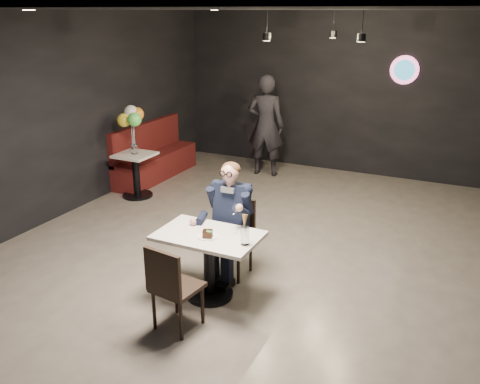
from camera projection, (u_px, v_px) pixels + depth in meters
The scene contains 17 objects.
floor at pixel (260, 272), 6.17m from camera, with size 9.00×9.00×0.00m, color slate.
wall_sign at pixel (404, 70), 8.95m from camera, with size 0.50×0.06×0.50m, color pink, non-canonical shape.
pendant_lights at pixel (322, 19), 6.89m from camera, with size 1.40×1.20×0.36m, color black.
main_table at pixel (209, 265), 5.53m from camera, with size 1.10×0.70×0.75m, color white.
chair_far at pixel (232, 239), 5.96m from camera, with size 0.42×0.46×0.92m, color black.
chair_near at pixel (177, 285), 4.96m from camera, with size 0.42×0.46×0.92m, color black.
seated_man at pixel (232, 219), 5.88m from camera, with size 0.60×0.80×1.44m, color black.
dessert_plate at pixel (207, 236), 5.33m from camera, with size 0.23×0.23×0.01m, color white.
cake_slice at pixel (208, 234), 5.28m from camera, with size 0.10×0.08×0.07m, color black.
mint_leaf at pixel (209, 231), 5.24m from camera, with size 0.07×0.04×0.01m, color #297F39.
sundae_glass at pixel (245, 236), 5.13m from camera, with size 0.09×0.09×0.19m, color silver.
wafer_cone at pixel (245, 221), 5.10m from camera, with size 0.07×0.07×0.13m, color #B18248.
booth_bench at pixel (155, 151), 9.46m from camera, with size 0.52×2.06×1.03m, color #49110F.
side_table at pixel (136, 176), 8.54m from camera, with size 0.58×0.58×0.73m, color white.
balloon_vase at pixel (134, 149), 8.39m from camera, with size 0.11×0.11×0.16m, color silver.
balloon_bunch at pixel (133, 125), 8.25m from camera, with size 0.41×0.41×0.67m, color yellow.
passerby at pixel (266, 126), 9.53m from camera, with size 0.69×0.46×1.90m, color black.
Camera 1 is at (2.15, -5.04, 3.00)m, focal length 38.00 mm.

